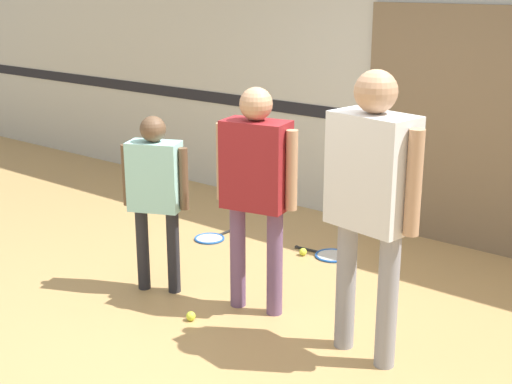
% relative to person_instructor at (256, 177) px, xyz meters
% --- Properties ---
extents(ground_plane, '(16.00, 16.00, 0.00)m').
position_rel_person_instructor_xyz_m(ground_plane, '(0.16, -0.10, -0.99)').
color(ground_plane, tan).
extents(wall_back, '(16.00, 0.07, 3.20)m').
position_rel_person_instructor_xyz_m(wall_back, '(0.16, 2.20, 0.61)').
color(wall_back, beige).
rests_on(wall_back, ground_plane).
extents(wall_panel, '(2.22, 0.05, 2.08)m').
position_rel_person_instructor_xyz_m(wall_panel, '(0.76, 2.14, 0.05)').
color(wall_panel, '#756047').
rests_on(wall_panel, ground_plane).
extents(person_instructor, '(0.60, 0.33, 1.60)m').
position_rel_person_instructor_xyz_m(person_instructor, '(0.00, 0.00, 0.00)').
color(person_instructor, '#6B4C70').
rests_on(person_instructor, ground_plane).
extents(person_student_left, '(0.47, 0.35, 1.35)m').
position_rel_person_instructor_xyz_m(person_student_left, '(-0.78, -0.20, -0.16)').
color(person_student_left, '#232328').
rests_on(person_student_left, ground_plane).
extents(person_student_right, '(0.67, 0.35, 1.80)m').
position_rel_person_instructor_xyz_m(person_student_right, '(0.94, -0.09, 0.12)').
color(person_student_right, gray).
rests_on(person_student_right, ground_plane).
extents(racket_spare_on_floor, '(0.54, 0.33, 0.03)m').
position_rel_person_instructor_xyz_m(racket_spare_on_floor, '(-0.13, 1.19, -0.98)').
color(racket_spare_on_floor, blue).
rests_on(racket_spare_on_floor, ground_plane).
extents(racket_second_spare, '(0.29, 0.50, 0.03)m').
position_rel_person_instructor_xyz_m(racket_second_spare, '(-1.22, 0.87, -0.98)').
color(racket_second_spare, blue).
rests_on(racket_second_spare, ground_plane).
extents(tennis_ball_near_instructor, '(0.07, 0.07, 0.07)m').
position_rel_person_instructor_xyz_m(tennis_ball_near_instructor, '(-0.24, -0.42, -0.96)').
color(tennis_ball_near_instructor, '#CCE038').
rests_on(tennis_ball_near_instructor, ground_plane).
extents(tennis_ball_by_spare_racket, '(0.07, 0.07, 0.07)m').
position_rel_person_instructor_xyz_m(tennis_ball_by_spare_racket, '(-0.33, 1.06, -0.96)').
color(tennis_ball_by_spare_racket, '#CCE038').
rests_on(tennis_ball_by_spare_racket, ground_plane).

